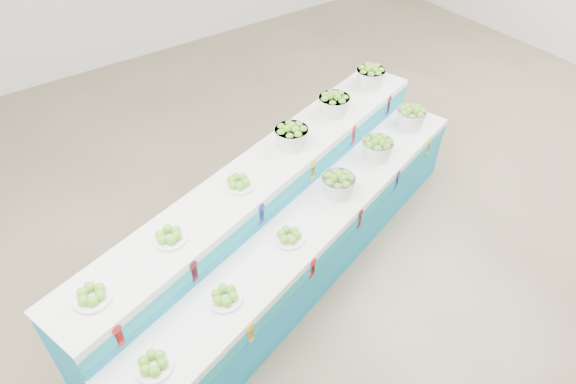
% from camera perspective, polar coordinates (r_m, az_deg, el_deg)
% --- Properties ---
extents(ground, '(10.00, 10.00, 0.00)m').
position_cam_1_polar(ground, '(5.44, 9.22, -3.99)').
color(ground, brown).
rests_on(ground, ground).
extents(display_stand, '(4.41, 2.30, 1.02)m').
position_cam_1_polar(display_stand, '(4.72, 0.00, -3.27)').
color(display_stand, '#1590C4').
rests_on(display_stand, ground).
extents(plate_lower_left, '(0.33, 0.33, 0.10)m').
position_cam_1_polar(plate_lower_left, '(3.66, -14.69, -17.80)').
color(plate_lower_left, white).
rests_on(plate_lower_left, display_stand).
extents(plate_lower_mid, '(0.33, 0.33, 0.10)m').
position_cam_1_polar(plate_lower_mid, '(3.88, -7.00, -11.29)').
color(plate_lower_mid, white).
rests_on(plate_lower_mid, display_stand).
extents(plate_lower_right, '(0.33, 0.33, 0.10)m').
position_cam_1_polar(plate_lower_right, '(4.24, 0.10, -4.80)').
color(plate_lower_right, white).
rests_on(plate_lower_right, display_stand).
extents(basket_lower_left, '(0.39, 0.39, 0.23)m').
position_cam_1_polar(basket_lower_left, '(4.63, 5.56, 0.88)').
color(basket_lower_left, silver).
rests_on(basket_lower_left, display_stand).
extents(basket_lower_mid, '(0.39, 0.39, 0.23)m').
position_cam_1_polar(basket_lower_mid, '(5.11, 9.82, 4.83)').
color(basket_lower_mid, silver).
rests_on(basket_lower_mid, display_stand).
extents(basket_lower_right, '(0.39, 0.39, 0.23)m').
position_cam_1_polar(basket_lower_right, '(5.63, 13.41, 8.11)').
color(basket_lower_right, silver).
rests_on(basket_lower_right, display_stand).
extents(plate_upper_left, '(0.33, 0.33, 0.10)m').
position_cam_1_polar(plate_upper_left, '(3.71, -20.87, -10.52)').
color(plate_upper_left, white).
rests_on(plate_upper_left, display_stand).
extents(plate_upper_mid, '(0.33, 0.33, 0.10)m').
position_cam_1_polar(plate_upper_mid, '(3.93, -13.01, -4.66)').
color(plate_upper_mid, white).
rests_on(plate_upper_mid, display_stand).
extents(plate_upper_right, '(0.33, 0.33, 0.10)m').
position_cam_1_polar(plate_upper_right, '(4.29, -5.49, 1.13)').
color(plate_upper_right, white).
rests_on(plate_upper_right, display_stand).
extents(basket_upper_left, '(0.39, 0.39, 0.23)m').
position_cam_1_polar(basket_upper_left, '(4.68, 0.37, 6.26)').
color(basket_upper_left, silver).
rests_on(basket_upper_left, display_stand).
extents(basket_upper_mid, '(0.39, 0.39, 0.23)m').
position_cam_1_polar(basket_upper_mid, '(5.15, 5.08, 9.72)').
color(basket_upper_mid, silver).
rests_on(basket_upper_mid, display_stand).
extents(basket_upper_right, '(0.39, 0.39, 0.23)m').
position_cam_1_polar(basket_upper_right, '(5.67, 9.09, 12.57)').
color(basket_upper_right, silver).
rests_on(basket_upper_right, display_stand).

